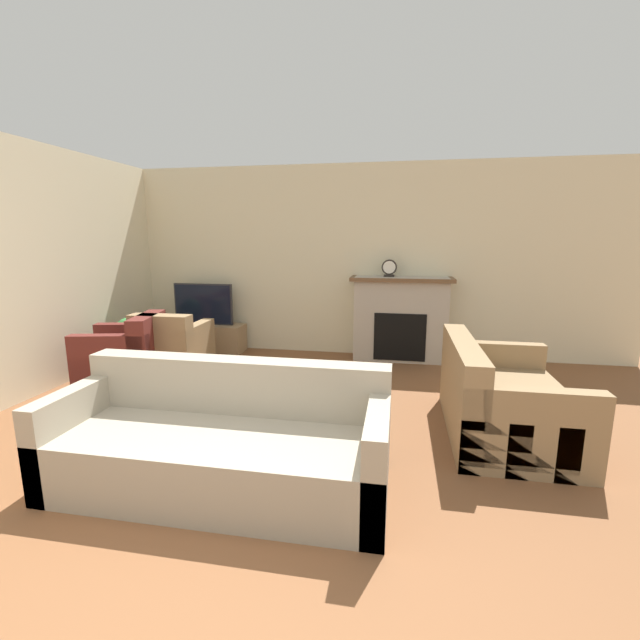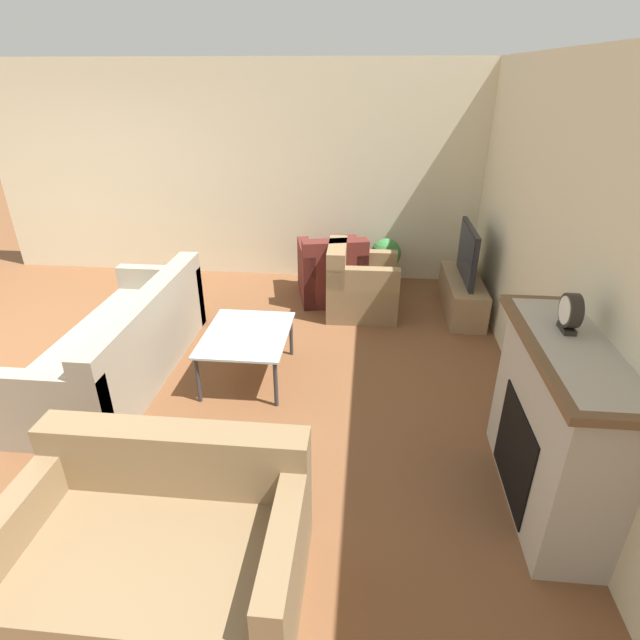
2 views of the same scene
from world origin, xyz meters
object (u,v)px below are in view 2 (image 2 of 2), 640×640
couch_sectional (124,346)px  armchair_accent (359,288)px  couch_loveseat (161,550)px  mantel_clock (570,312)px  tv (468,253)px  potted_plant (386,257)px  coffee_table (247,337)px  armchair_by_window (331,275)px

couch_sectional → armchair_accent: size_ratio=2.76×
couch_sectional → armchair_accent: (-1.53, 2.10, 0.01)m
couch_loveseat → armchair_accent: (-3.60, 0.94, 0.02)m
mantel_clock → armchair_accent: bearing=-153.7°
tv → couch_loveseat: (3.75, -2.14, -0.43)m
tv → couch_sectional: size_ratio=0.40×
couch_sectional → mantel_clock: mantel_clock is taller
potted_plant → mantel_clock: bearing=15.9°
couch_loveseat → potted_plant: 4.57m
tv → couch_sectional: (1.69, -3.30, -0.43)m
couch_sectional → armchair_accent: bearing=126.1°
couch_loveseat → armchair_accent: bearing=75.4°
tv → couch_sectional: bearing=-62.9°
coffee_table → mantel_clock: (1.09, 2.23, 0.88)m
armchair_by_window → mantel_clock: size_ratio=4.16×
couch_sectional → potted_plant: 3.36m
tv → armchair_accent: (0.15, -1.20, -0.41)m
tv → potted_plant: (-0.64, -0.88, -0.30)m
potted_plant → couch_sectional: bearing=-46.1°
potted_plant → coffee_table: bearing=-29.5°
couch_sectional → armchair_accent: same height
coffee_table → mantel_clock: mantel_clock is taller
couch_loveseat → potted_plant: size_ratio=2.28×
tv → potted_plant: 1.13m
couch_sectional → potted_plant: size_ratio=3.45×
couch_sectional → armchair_by_window: 2.62m
armchair_by_window → tv: bearing=157.7°
mantel_clock → couch_sectional: bearing=-106.9°
armchair_accent → coffee_table: 1.76m
couch_sectional → armchair_by_window: (-1.95, 1.75, 0.01)m
couch_sectional → couch_loveseat: (2.06, 1.16, -0.00)m
coffee_table → tv: bearing=126.8°
coffee_table → mantel_clock: 2.64m
couch_loveseat → couch_sectional: bearing=119.4°
tv → potted_plant: size_ratio=1.37×
couch_sectional → coffee_table: bearing=93.3°
tv → coffee_table: (1.62, -2.16, -0.31)m
coffee_table → potted_plant: bearing=150.5°
couch_loveseat → potted_plant: bearing=74.1°
armchair_accent → potted_plant: (-0.79, 0.31, 0.11)m
couch_sectional → armchair_accent: 2.60m
armchair_by_window → armchair_accent: bearing=117.6°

